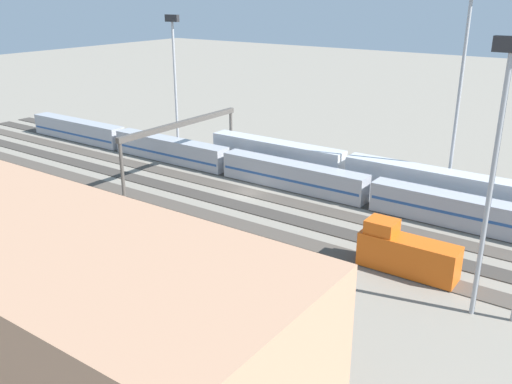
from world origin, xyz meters
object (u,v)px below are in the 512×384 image
Objects in this scene: train_on_track_1 at (293,176)px; light_mast_0 at (462,71)px; light_mast_2 at (174,63)px; light_mast_1 at (497,145)px; train_on_track_4 at (405,253)px; signal_gantry at (182,130)px; train_on_track_0 at (428,186)px; maintenance_shed at (10,281)px.

light_mast_0 is at bearing -158.75° from train_on_track_1.
light_mast_1 is at bearing 155.94° from light_mast_2.
train_on_track_4 reaches higher than train_on_track_1.
light_mast_0 is (2.77, -22.75, 15.48)m from train_on_track_4.
train_on_track_1 is at bearing 21.25° from light_mast_0.
train_on_track_4 is at bearing 96.95° from light_mast_0.
signal_gantry is at bearing -14.24° from train_on_track_4.
light_mast_0 reaches higher than signal_gantry.
light_mast_0 is (-19.93, -7.75, 15.63)m from train_on_track_1.
signal_gantry is (34.75, 10.00, 4.83)m from train_on_track_0.
signal_gantry reaches higher than train_on_track_1.
light_mast_0 is at bearing -83.05° from train_on_track_4.
train_on_track_0 is at bearing -163.95° from signal_gantry.
light_mast_1 is (-12.49, 23.94, 12.94)m from train_on_track_0.
signal_gantry is at bearing 16.05° from train_on_track_0.
train_on_track_0 is at bearing -76.93° from train_on_track_4.
light_mast_0 reaches higher than train_on_track_1.
signal_gantry is (16.70, 5.00, 5.42)m from train_on_track_1.
light_mast_1 is at bearing 111.70° from light_mast_0.
train_on_track_0 is 52.61m from maintenance_shed.
train_on_track_0 is 49.73m from light_mast_2.
light_mast_2 is at bearing -44.61° from signal_gantry.
train_on_track_4 is at bearing 156.33° from light_mast_2.
maintenance_shed reaches higher than train_on_track_0.
maintenance_shed reaches higher than signal_gantry.
train_on_track_1 is (18.06, 5.00, -0.59)m from train_on_track_0.
train_on_track_0 reaches higher than train_on_track_1.
light_mast_2 is 62.38m from maintenance_shed.
light_mast_1 is at bearing 148.20° from train_on_track_1.
maintenance_shed is at bearing 71.78° from train_on_track_0.
light_mast_1 is 1.03× the size of light_mast_2.
light_mast_1 reaches higher than train_on_track_1.
light_mast_0 is at bearing 179.62° from light_mast_2.
train_on_track_1 is at bearing -31.80° from light_mast_1.
train_on_track_1 is at bearing 164.91° from light_mast_2.
light_mast_0 is 56.96m from maintenance_shed.
train_on_track_0 is 15.40m from light_mast_0.
train_on_track_0 is 1.39× the size of maintenance_shed.
maintenance_shed is (28.91, 25.94, -9.77)m from light_mast_1.
light_mast_0 is at bearing -68.30° from light_mast_1.
light_mast_1 reaches higher than maintenance_shed.
maintenance_shed reaches higher than train_on_track_4.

